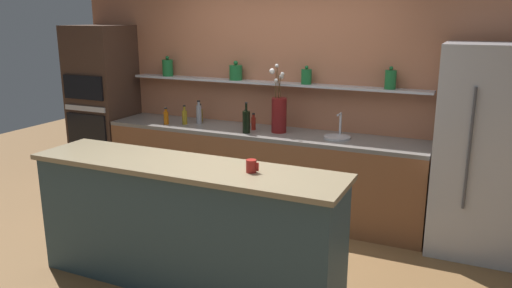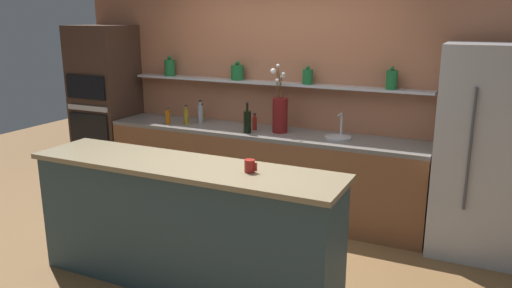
# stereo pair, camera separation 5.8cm
# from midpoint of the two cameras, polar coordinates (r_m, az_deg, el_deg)

# --- Properties ---
(ground_plane) EXTENTS (12.00, 12.00, 0.00)m
(ground_plane) POSITION_cam_midpoint_polar(r_m,az_deg,el_deg) (4.60, -5.13, -13.03)
(ground_plane) COLOR brown
(back_wall_unit) EXTENTS (5.20, 0.28, 2.60)m
(back_wall_unit) POSITION_cam_midpoint_polar(r_m,az_deg,el_deg) (5.58, 2.72, 6.03)
(back_wall_unit) COLOR #A86647
(back_wall_unit) RESTS_ON ground_plane
(back_counter_unit) EXTENTS (3.56, 0.62, 0.92)m
(back_counter_unit) POSITION_cam_midpoint_polar(r_m,az_deg,el_deg) (5.50, 0.15, -3.12)
(back_counter_unit) COLOR brown
(back_counter_unit) RESTS_ON ground_plane
(island_counter) EXTENTS (2.55, 0.61, 1.02)m
(island_counter) POSITION_cam_midpoint_polar(r_m,az_deg,el_deg) (4.04, -8.46, -9.15)
(island_counter) COLOR #334C56
(island_counter) RESTS_ON ground_plane
(refrigerator) EXTENTS (0.92, 0.73, 1.90)m
(refrigerator) POSITION_cam_midpoint_polar(r_m,az_deg,el_deg) (4.87, 24.86, -0.84)
(refrigerator) COLOR #B7B7BC
(refrigerator) RESTS_ON ground_plane
(oven_tower) EXTENTS (0.69, 0.64, 2.01)m
(oven_tower) POSITION_cam_midpoint_polar(r_m,az_deg,el_deg) (6.53, -17.28, 3.96)
(oven_tower) COLOR #3D281E
(oven_tower) RESTS_ON ground_plane
(flower_vase) EXTENTS (0.18, 0.16, 0.72)m
(flower_vase) POSITION_cam_midpoint_polar(r_m,az_deg,el_deg) (5.25, 2.31, 3.63)
(flower_vase) COLOR maroon
(flower_vase) RESTS_ON back_counter_unit
(sink_fixture) EXTENTS (0.27, 0.27, 0.25)m
(sink_fixture) POSITION_cam_midpoint_polar(r_m,az_deg,el_deg) (5.09, 8.97, 0.95)
(sink_fixture) COLOR #B7B7BC
(sink_fixture) RESTS_ON back_counter_unit
(bottle_spirit_0) EXTENTS (0.06, 0.06, 0.27)m
(bottle_spirit_0) POSITION_cam_midpoint_polar(r_m,az_deg,el_deg) (5.75, -6.83, 3.46)
(bottle_spirit_0) COLOR gray
(bottle_spirit_0) RESTS_ON back_counter_unit
(bottle_sauce_1) EXTENTS (0.06, 0.06, 0.19)m
(bottle_sauce_1) POSITION_cam_midpoint_polar(r_m,az_deg,el_deg) (5.56, -1.51, 2.81)
(bottle_sauce_1) COLOR #9E4C0A
(bottle_sauce_1) RESTS_ON back_counter_unit
(bottle_oil_2) EXTENTS (0.06, 0.06, 0.22)m
(bottle_oil_2) POSITION_cam_midpoint_polar(r_m,az_deg,el_deg) (5.73, -8.45, 3.10)
(bottle_oil_2) COLOR olive
(bottle_oil_2) RESTS_ON back_counter_unit
(bottle_oil_3) EXTENTS (0.06, 0.06, 0.21)m
(bottle_oil_3) POSITION_cam_midpoint_polar(r_m,az_deg,el_deg) (5.86, -6.68, 3.37)
(bottle_oil_3) COLOR olive
(bottle_oil_3) RESTS_ON back_counter_unit
(bottle_sauce_4) EXTENTS (0.06, 0.06, 0.19)m
(bottle_sauce_4) POSITION_cam_midpoint_polar(r_m,az_deg,el_deg) (5.76, -10.52, 3.01)
(bottle_sauce_4) COLOR #9E4C0A
(bottle_sauce_4) RESTS_ON back_counter_unit
(bottle_wine_5) EXTENTS (0.08, 0.08, 0.33)m
(bottle_wine_5) POSITION_cam_midpoint_polar(r_m,az_deg,el_deg) (5.24, -1.43, 2.59)
(bottle_wine_5) COLOR black
(bottle_wine_5) RESTS_ON back_counter_unit
(bottle_sauce_6) EXTENTS (0.05, 0.05, 0.18)m
(bottle_sauce_6) POSITION_cam_midpoint_polar(r_m,az_deg,el_deg) (5.39, -0.60, 2.44)
(bottle_sauce_6) COLOR maroon
(bottle_sauce_6) RESTS_ON back_counter_unit
(coffee_mug) EXTENTS (0.10, 0.08, 0.09)m
(coffee_mug) POSITION_cam_midpoint_polar(r_m,az_deg,el_deg) (3.60, -0.99, -2.53)
(coffee_mug) COLOR maroon
(coffee_mug) RESTS_ON island_counter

